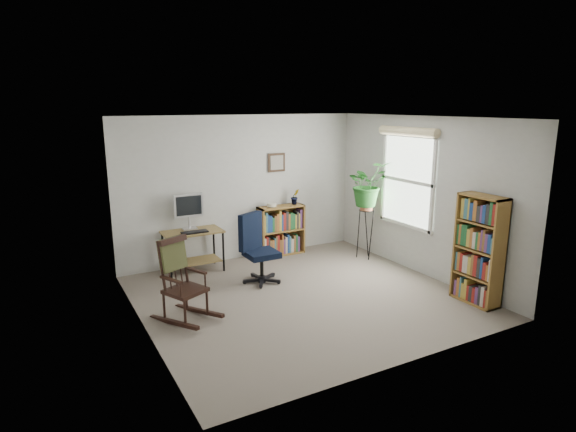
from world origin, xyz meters
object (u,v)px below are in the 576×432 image
rocking_chair (185,280)px  office_chair (262,248)px  desk (193,251)px  tall_bookshelf (479,250)px  low_bookshelf (281,230)px

rocking_chair → office_chair: bearing=2.3°
desk → rocking_chair: (-0.62, -1.63, 0.19)m
tall_bookshelf → office_chair: bearing=137.0°
low_bookshelf → tall_bookshelf: bearing=-67.5°
desk → office_chair: size_ratio=0.88×
tall_bookshelf → rocking_chair: bearing=159.3°
low_bookshelf → tall_bookshelf: (1.28, -3.08, 0.29)m
office_chair → tall_bookshelf: 2.96m
desk → tall_bookshelf: bearing=-45.6°
rocking_chair → tall_bookshelf: 3.76m
rocking_chair → tall_bookshelf: bearing=-45.5°
rocking_chair → low_bookshelf: (2.24, 1.75, -0.08)m
office_chair → desk: bearing=102.9°
low_bookshelf → desk: bearing=-175.8°
desk → tall_bookshelf: 4.16m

